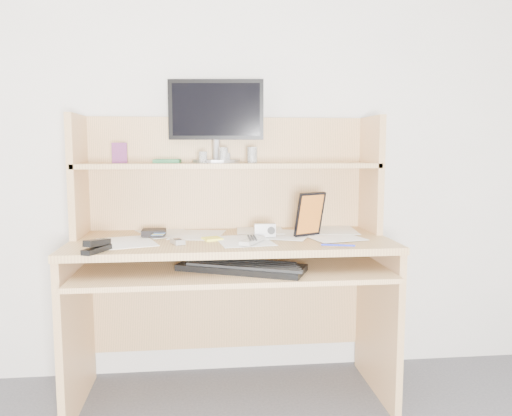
{
  "coord_description": "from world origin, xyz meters",
  "views": [
    {
      "loc": [
        -0.13,
        -0.71,
        1.14
      ],
      "look_at": [
        0.11,
        1.43,
        0.89
      ],
      "focal_mm": 35.0,
      "sensor_mm": 36.0,
      "label": 1
    }
  ],
  "objects": [
    {
      "name": "back_wall",
      "position": [
        0.0,
        1.8,
        1.25
      ],
      "size": [
        3.6,
        0.04,
        2.5
      ],
      "primitive_type": "cube",
      "color": "silver",
      "rests_on": "floor"
    },
    {
      "name": "desk",
      "position": [
        0.0,
        1.56,
        0.69
      ],
      "size": [
        1.4,
        0.7,
        1.3
      ],
      "color": "tan",
      "rests_on": "floor"
    },
    {
      "name": "paper_clutter",
      "position": [
        0.0,
        1.48,
        0.75
      ],
      "size": [
        1.32,
        0.54,
        0.01
      ],
      "primitive_type": "cube",
      "color": "white",
      "rests_on": "desk"
    },
    {
      "name": "keyboard",
      "position": [
        0.03,
        1.28,
        0.67
      ],
      "size": [
        0.55,
        0.38,
        0.04
      ],
      "rotation": [
        0.0,
        0.0,
        -0.42
      ],
      "color": "black",
      "rests_on": "desk"
    },
    {
      "name": "tv_remote",
      "position": [
        0.08,
        1.34,
        0.76
      ],
      "size": [
        0.12,
        0.17,
        0.02
      ],
      "primitive_type": "cube",
      "rotation": [
        0.0,
        0.0,
        -0.51
      ],
      "color": "#ABABA6",
      "rests_on": "paper_clutter"
    },
    {
      "name": "flip_phone",
      "position": [
        -0.23,
        1.36,
        0.77
      ],
      "size": [
        0.07,
        0.09,
        0.02
      ],
      "primitive_type": "cube",
      "rotation": [
        0.0,
        0.0,
        0.37
      ],
      "color": "#B6B6B8",
      "rests_on": "paper_clutter"
    },
    {
      "name": "stapler",
      "position": [
        -0.53,
        1.22,
        0.78
      ],
      "size": [
        0.09,
        0.15,
        0.05
      ],
      "primitive_type": "cube",
      "rotation": [
        0.0,
        0.0,
        -0.41
      ],
      "color": "black",
      "rests_on": "paper_clutter"
    },
    {
      "name": "wallet",
      "position": [
        -0.35,
        1.56,
        0.77
      ],
      "size": [
        0.11,
        0.09,
        0.03
      ],
      "primitive_type": "cube",
      "rotation": [
        0.0,
        0.0,
        -0.01
      ],
      "color": "black",
      "rests_on": "paper_clutter"
    },
    {
      "name": "sticky_note_pad",
      "position": [
        -0.09,
        1.45,
        0.75
      ],
      "size": [
        0.1,
        0.1,
        0.01
      ],
      "primitive_type": "cube",
      "rotation": [
        0.0,
        0.0,
        0.34
      ],
      "color": "yellow",
      "rests_on": "desk"
    },
    {
      "name": "digital_camera",
      "position": [
        0.15,
        1.48,
        0.79
      ],
      "size": [
        0.1,
        0.04,
        0.06
      ],
      "primitive_type": "cube",
      "rotation": [
        0.0,
        0.0,
        0.03
      ],
      "color": "#A2A2A5",
      "rests_on": "paper_clutter"
    },
    {
      "name": "game_case",
      "position": [
        0.35,
        1.46,
        0.86
      ],
      "size": [
        0.13,
        0.08,
        0.2
      ],
      "primitive_type": "cube",
      "rotation": [
        0.0,
        0.0,
        0.49
      ],
      "color": "black",
      "rests_on": "paper_clutter"
    },
    {
      "name": "blue_pen",
      "position": [
        0.42,
        1.22,
        0.76
      ],
      "size": [
        0.13,
        0.04,
        0.01
      ],
      "primitive_type": "cylinder",
      "rotation": [
        1.57,
        0.0,
        1.29
      ],
      "color": "#1925BE",
      "rests_on": "paper_clutter"
    },
    {
      "name": "card_box",
      "position": [
        -0.5,
        1.64,
        1.13
      ],
      "size": [
        0.07,
        0.02,
        0.09
      ],
      "primitive_type": "cube",
      "rotation": [
        0.0,
        0.0,
        0.05
      ],
      "color": "maroon",
      "rests_on": "desk"
    },
    {
      "name": "shelf_book",
      "position": [
        -0.29,
        1.68,
        1.09
      ],
      "size": [
        0.12,
        0.17,
        0.02
      ],
      "primitive_type": "cube",
      "rotation": [
        0.0,
        0.0,
        -0.03
      ],
      "color": "#348247",
      "rests_on": "desk"
    },
    {
      "name": "chip_stack_a",
      "position": [
        -0.12,
        1.59,
        1.11
      ],
      "size": [
        0.04,
        0.04,
        0.05
      ],
      "primitive_type": "cylinder",
      "rotation": [
        0.0,
        0.0,
        0.09
      ],
      "color": "black",
      "rests_on": "desk"
    },
    {
      "name": "chip_stack_b",
      "position": [
        0.11,
        1.62,
        1.12
      ],
      "size": [
        0.05,
        0.05,
        0.07
      ],
      "primitive_type": "cylinder",
      "rotation": [
        0.0,
        0.0,
        0.06
      ],
      "color": "white",
      "rests_on": "desk"
    },
    {
      "name": "chip_stack_c",
      "position": [
        -0.01,
        1.63,
        1.1
      ],
      "size": [
        0.04,
        0.04,
        0.05
      ],
      "primitive_type": "cylinder",
      "rotation": [
        0.0,
        0.0,
        0.17
      ],
      "color": "black",
      "rests_on": "desk"
    },
    {
      "name": "chip_stack_d",
      "position": [
        -0.03,
        1.62,
        1.12
      ],
      "size": [
        0.05,
        0.05,
        0.07
      ],
      "primitive_type": "cylinder",
      "rotation": [
        0.0,
        0.0,
        0.11
      ],
      "color": "silver",
      "rests_on": "desk"
    },
    {
      "name": "monitor",
      "position": [
        -0.06,
        1.71,
        1.29
      ],
      "size": [
        0.45,
        0.23,
        0.39
      ],
      "rotation": [
        0.0,
        0.0,
        -0.12
      ],
      "color": "#A6A6AB",
      "rests_on": "desk"
    }
  ]
}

